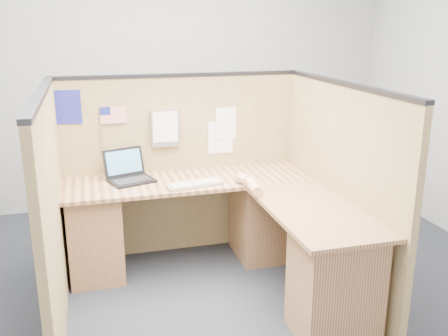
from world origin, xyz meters
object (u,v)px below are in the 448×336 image
object	(u,v)px
laptop	(131,172)
mouse	(242,180)
keyboard	(195,184)
l_desk	(225,235)

from	to	relation	value
laptop	mouse	bearing A→B (deg)	-38.99
laptop	keyboard	size ratio (longest dim) A/B	0.90
l_desk	laptop	xyz separation A→B (m)	(-0.63, 0.51, 0.40)
laptop	keyboard	xyz separation A→B (m)	(0.45, -0.29, -0.04)
keyboard	mouse	bearing A→B (deg)	-15.36
l_desk	mouse	bearing A→B (deg)	44.46
l_desk	keyboard	bearing A→B (deg)	129.58
keyboard	mouse	world-z (taller)	mouse
mouse	keyboard	bearing A→B (deg)	176.38
l_desk	mouse	size ratio (longest dim) A/B	16.93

